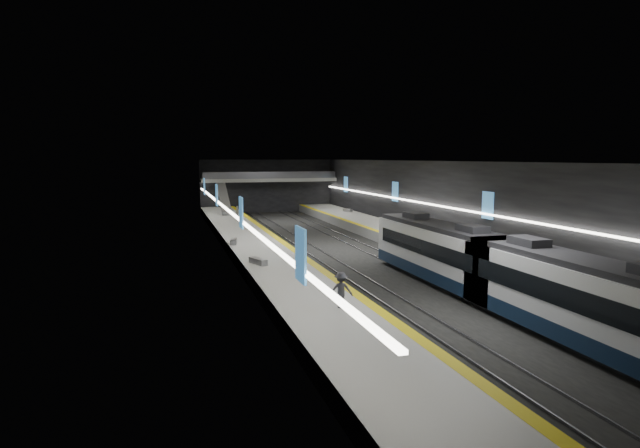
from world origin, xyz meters
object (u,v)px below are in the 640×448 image
object	(u,v)px
bench_right_near	(524,258)
passenger_right_a	(482,246)
escalator	(224,199)
bench_left_far	(234,241)
bench_left_near	(258,261)
passenger_left_a	(237,212)
train	(497,269)
passenger_left_b	(341,290)
bench_right_far	(348,210)
passenger_right_b	(453,237)

from	to	relation	value
bench_right_near	passenger_right_a	distance (m)	3.01
escalator	bench_left_far	size ratio (longest dim) A/B	4.50
bench_left_near	passenger_left_a	size ratio (longest dim) A/B	1.14
train	passenger_left_b	size ratio (longest dim) A/B	15.62
escalator	passenger_left_a	world-z (taller)	escalator
bench_right_near	bench_right_far	world-z (taller)	bench_right_near
bench_left_far	passenger_left_b	world-z (taller)	passenger_left_b
escalator	bench_right_far	size ratio (longest dim) A/B	4.77
train	bench_right_near	distance (m)	9.49
passenger_right_b	passenger_left_a	bearing A→B (deg)	51.72
train	bench_left_far	distance (m)	23.46
escalator	bench_right_near	distance (m)	43.06
bench_left_near	escalator	bearing A→B (deg)	66.44
train	escalator	world-z (taller)	escalator
escalator	bench_left_near	xyz separation A→B (m)	(-1.50, -35.35, -1.68)
escalator	passenger_right_b	world-z (taller)	escalator
train	bench_left_near	distance (m)	15.84
bench_right_far	passenger_right_b	world-z (taller)	passenger_right_b
bench_right_near	passenger_right_b	size ratio (longest dim) A/B	1.11
bench_right_near	passenger_right_a	size ratio (longest dim) A/B	1.16
passenger_right_b	passenger_left_b	xyz separation A→B (m)	(-14.36, -14.09, -0.01)
escalator	train	bearing A→B (deg)	-77.79
train	bench_left_near	world-z (taller)	train
escalator	bench_left_far	bearing A→B (deg)	-94.39
bench_right_near	passenger_left_a	distance (m)	35.96
passenger_right_a	passenger_right_b	world-z (taller)	passenger_right_b
passenger_right_a	bench_left_far	bearing A→B (deg)	76.45
escalator	passenger_right_a	size ratio (longest dim) A/B	4.68
bench_left_far	passenger_left_b	size ratio (longest dim) A/B	1.00
passenger_right_a	train	bearing A→B (deg)	172.57
bench_left_near	passenger_left_a	bearing A→B (deg)	64.20
bench_left_near	passenger_right_b	bearing A→B (deg)	-12.96
bench_left_near	bench_left_far	size ratio (longest dim) A/B	0.99
bench_left_near	bench_right_near	bearing A→B (deg)	-34.29
bench_right_near	passenger_left_b	size ratio (longest dim) A/B	1.12
escalator	bench_left_near	distance (m)	35.42
train	bench_right_near	size ratio (longest dim) A/B	13.97
passenger_right_a	escalator	bearing A→B (deg)	42.34
passenger_right_a	passenger_left_a	xyz separation A→B (m)	(-13.90, 30.12, -0.08)
bench_left_far	bench_right_near	size ratio (longest dim) A/B	0.90
bench_right_near	escalator	bearing A→B (deg)	117.01
bench_left_near	bench_right_near	size ratio (longest dim) A/B	0.89
train	bench_left_far	size ratio (longest dim) A/B	15.54
passenger_right_a	passenger_left_b	size ratio (longest dim) A/B	0.96
escalator	passenger_right_b	xyz separation A→B (m)	(14.96, -32.99, -1.01)
bench_left_far	passenger_right_b	size ratio (longest dim) A/B	0.99
bench_left_far	passenger_right_a	xyz separation A→B (m)	(16.68, -11.48, 0.64)
bench_left_far	passenger_left_b	distance (m)	21.19
train	passenger_right_a	xyz separation A→B (m)	(4.68, 8.66, -0.34)
escalator	passenger_right_a	world-z (taller)	escalator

